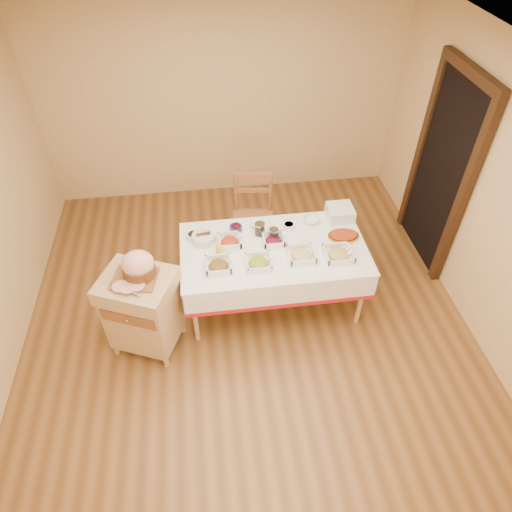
{
  "coord_description": "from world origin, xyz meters",
  "views": [
    {
      "loc": [
        -0.31,
        -2.96,
        3.74
      ],
      "look_at": [
        0.11,
        0.2,
        0.77
      ],
      "focal_mm": 32.0,
      "sensor_mm": 36.0,
      "label": 1
    }
  ],
  "objects_px": {
    "ham_on_board": "(138,267)",
    "preserve_jar_right": "(274,235)",
    "butcher_cart": "(143,308)",
    "dining_chair": "(253,218)",
    "plate_stack": "(340,212)",
    "dining_table": "(273,260)",
    "brass_platter": "(343,236)",
    "mustard_bottle": "(218,249)",
    "preserve_jar_left": "(260,229)",
    "bread_basket": "(204,238)"
  },
  "relations": [
    {
      "from": "dining_table",
      "to": "ham_on_board",
      "type": "relative_size",
      "value": 4.53
    },
    {
      "from": "dining_table",
      "to": "dining_chair",
      "type": "bearing_deg",
      "value": 97.25
    },
    {
      "from": "butcher_cart",
      "to": "dining_chair",
      "type": "bearing_deg",
      "value": 45.05
    },
    {
      "from": "bread_basket",
      "to": "brass_platter",
      "type": "height_order",
      "value": "bread_basket"
    },
    {
      "from": "ham_on_board",
      "to": "bread_basket",
      "type": "xyz_separation_m",
      "value": [
        0.58,
        0.55,
        -0.2
      ]
    },
    {
      "from": "preserve_jar_left",
      "to": "bread_basket",
      "type": "xyz_separation_m",
      "value": [
        -0.57,
        -0.04,
        -0.02
      ]
    },
    {
      "from": "ham_on_board",
      "to": "dining_table",
      "type": "bearing_deg",
      "value": 16.0
    },
    {
      "from": "ham_on_board",
      "to": "plate_stack",
      "type": "height_order",
      "value": "ham_on_board"
    },
    {
      "from": "dining_table",
      "to": "bread_basket",
      "type": "height_order",
      "value": "bread_basket"
    },
    {
      "from": "dining_chair",
      "to": "butcher_cart",
      "type": "bearing_deg",
      "value": -134.95
    },
    {
      "from": "dining_chair",
      "to": "brass_platter",
      "type": "distance_m",
      "value": 1.13
    },
    {
      "from": "plate_stack",
      "to": "brass_platter",
      "type": "distance_m",
      "value": 0.33
    },
    {
      "from": "butcher_cart",
      "to": "preserve_jar_right",
      "type": "xyz_separation_m",
      "value": [
        1.31,
        0.52,
        0.31
      ]
    },
    {
      "from": "ham_on_board",
      "to": "plate_stack",
      "type": "distance_m",
      "value": 2.15
    },
    {
      "from": "plate_stack",
      "to": "brass_platter",
      "type": "relative_size",
      "value": 0.84
    },
    {
      "from": "butcher_cart",
      "to": "preserve_jar_right",
      "type": "distance_m",
      "value": 1.44
    },
    {
      "from": "bread_basket",
      "to": "brass_platter",
      "type": "bearing_deg",
      "value": -5.15
    },
    {
      "from": "ham_on_board",
      "to": "preserve_jar_left",
      "type": "height_order",
      "value": "ham_on_board"
    },
    {
      "from": "butcher_cart",
      "to": "ham_on_board",
      "type": "bearing_deg",
      "value": 38.12
    },
    {
      "from": "butcher_cart",
      "to": "plate_stack",
      "type": "bearing_deg",
      "value": 20.68
    },
    {
      "from": "dining_table",
      "to": "plate_stack",
      "type": "relative_size",
      "value": 6.91
    },
    {
      "from": "butcher_cart",
      "to": "dining_chair",
      "type": "relative_size",
      "value": 0.88
    },
    {
      "from": "butcher_cart",
      "to": "dining_chair",
      "type": "distance_m",
      "value": 1.68
    },
    {
      "from": "preserve_jar_left",
      "to": "mustard_bottle",
      "type": "bearing_deg",
      "value": -150.74
    },
    {
      "from": "brass_platter",
      "to": "butcher_cart",
      "type": "bearing_deg",
      "value": -167.26
    },
    {
      "from": "dining_table",
      "to": "preserve_jar_right",
      "type": "relative_size",
      "value": 14.81
    },
    {
      "from": "dining_chair",
      "to": "ham_on_board",
      "type": "bearing_deg",
      "value": -134.73
    },
    {
      "from": "preserve_jar_right",
      "to": "mustard_bottle",
      "type": "xyz_separation_m",
      "value": [
        -0.56,
        -0.15,
        0.02
      ]
    },
    {
      "from": "preserve_jar_right",
      "to": "brass_platter",
      "type": "distance_m",
      "value": 0.7
    },
    {
      "from": "dining_chair",
      "to": "preserve_jar_right",
      "type": "distance_m",
      "value": 0.74
    },
    {
      "from": "brass_platter",
      "to": "bread_basket",
      "type": "bearing_deg",
      "value": 174.85
    },
    {
      "from": "butcher_cart",
      "to": "dining_table",
      "type": "bearing_deg",
      "value": 16.83
    },
    {
      "from": "bread_basket",
      "to": "plate_stack",
      "type": "xyz_separation_m",
      "value": [
        1.44,
        0.2,
        0.02
      ]
    },
    {
      "from": "preserve_jar_right",
      "to": "bread_basket",
      "type": "relative_size",
      "value": 0.54
    },
    {
      "from": "ham_on_board",
      "to": "brass_platter",
      "type": "distance_m",
      "value": 2.02
    },
    {
      "from": "dining_chair",
      "to": "dining_table",
      "type": "bearing_deg",
      "value": -82.75
    },
    {
      "from": "bread_basket",
      "to": "plate_stack",
      "type": "relative_size",
      "value": 0.87
    },
    {
      "from": "dining_table",
      "to": "preserve_jar_left",
      "type": "height_order",
      "value": "preserve_jar_left"
    },
    {
      "from": "preserve_jar_right",
      "to": "mustard_bottle",
      "type": "height_order",
      "value": "mustard_bottle"
    },
    {
      "from": "dining_table",
      "to": "preserve_jar_left",
      "type": "relative_size",
      "value": 13.51
    },
    {
      "from": "ham_on_board",
      "to": "preserve_jar_right",
      "type": "distance_m",
      "value": 1.37
    },
    {
      "from": "ham_on_board",
      "to": "preserve_jar_left",
      "type": "distance_m",
      "value": 1.3
    },
    {
      "from": "dining_table",
      "to": "plate_stack",
      "type": "bearing_deg",
      "value": 26.72
    },
    {
      "from": "butcher_cart",
      "to": "ham_on_board",
      "type": "relative_size",
      "value": 2.22
    },
    {
      "from": "plate_stack",
      "to": "preserve_jar_right",
      "type": "bearing_deg",
      "value": -161.39
    },
    {
      "from": "preserve_jar_right",
      "to": "plate_stack",
      "type": "xyz_separation_m",
      "value": [
        0.74,
        0.25,
        0.01
      ]
    },
    {
      "from": "dining_chair",
      "to": "bread_basket",
      "type": "bearing_deg",
      "value": -133.02
    },
    {
      "from": "dining_chair",
      "to": "preserve_jar_left",
      "type": "height_order",
      "value": "dining_chair"
    },
    {
      "from": "ham_on_board",
      "to": "bread_basket",
      "type": "height_order",
      "value": "ham_on_board"
    },
    {
      "from": "ham_on_board",
      "to": "mustard_bottle",
      "type": "height_order",
      "value": "ham_on_board"
    }
  ]
}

